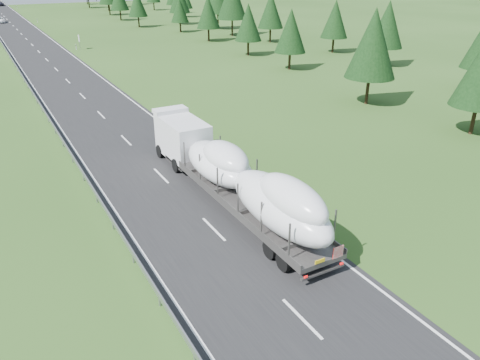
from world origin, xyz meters
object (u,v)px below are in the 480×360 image
boat_truck (234,173)px  distant_car_dark (1,4)px  highway_sign (79,39)px  distant_van (0,20)px

boat_truck → distant_car_dark: bearing=90.0°
highway_sign → boat_truck: 69.01m
distant_van → distant_car_dark: distant_car_dark is taller
boat_truck → distant_car_dark: size_ratio=4.79×
highway_sign → distant_car_dark: (-4.60, 115.60, -1.05)m
boat_truck → distant_car_dark: boat_truck is taller
distant_van → distant_car_dark: size_ratio=1.20×
boat_truck → distant_car_dark: 184.46m
distant_car_dark → highway_sign: bearing=-89.1°
boat_truck → distant_van: size_ratio=3.99×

